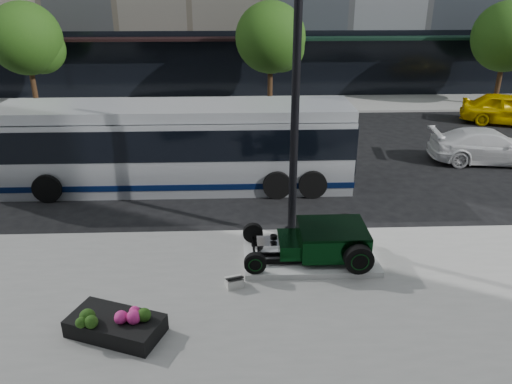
{
  "coord_description": "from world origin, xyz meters",
  "views": [
    {
      "loc": [
        -0.88,
        -14.88,
        6.86
      ],
      "look_at": [
        -0.36,
        -1.71,
        1.2
      ],
      "focal_mm": 35.0,
      "sensor_mm": 36.0,
      "label": 1
    }
  ],
  "objects_px": {
    "hot_rod": "(324,240)",
    "flower_planter": "(116,324)",
    "transit_bus": "(178,145)",
    "yellow_taxi": "(509,109)",
    "white_sedan": "(489,146)",
    "lamppost": "(295,121)"
  },
  "relations": [
    {
      "from": "flower_planter",
      "to": "white_sedan",
      "type": "distance_m",
      "value": 16.26
    },
    {
      "from": "flower_planter",
      "to": "yellow_taxi",
      "type": "xyz_separation_m",
      "value": [
        16.31,
        15.83,
        0.43
      ]
    },
    {
      "from": "flower_planter",
      "to": "hot_rod",
      "type": "bearing_deg",
      "value": 30.02
    },
    {
      "from": "flower_planter",
      "to": "transit_bus",
      "type": "distance_m",
      "value": 8.41
    },
    {
      "from": "white_sedan",
      "to": "yellow_taxi",
      "type": "distance_m",
      "value": 6.69
    },
    {
      "from": "lamppost",
      "to": "flower_planter",
      "type": "relative_size",
      "value": 3.39
    },
    {
      "from": "hot_rod",
      "to": "lamppost",
      "type": "relative_size",
      "value": 0.45
    },
    {
      "from": "yellow_taxi",
      "to": "transit_bus",
      "type": "bearing_deg",
      "value": 137.5
    },
    {
      "from": "lamppost",
      "to": "white_sedan",
      "type": "bearing_deg",
      "value": 35.49
    },
    {
      "from": "transit_bus",
      "to": "yellow_taxi",
      "type": "relative_size",
      "value": 2.64
    },
    {
      "from": "hot_rod",
      "to": "white_sedan",
      "type": "height_order",
      "value": "white_sedan"
    },
    {
      "from": "white_sedan",
      "to": "hot_rod",
      "type": "bearing_deg",
      "value": 140.19
    },
    {
      "from": "yellow_taxi",
      "to": "lamppost",
      "type": "bearing_deg",
      "value": 155.71
    },
    {
      "from": "hot_rod",
      "to": "flower_planter",
      "type": "relative_size",
      "value": 1.52
    },
    {
      "from": "transit_bus",
      "to": "white_sedan",
      "type": "relative_size",
      "value": 2.63
    },
    {
      "from": "hot_rod",
      "to": "white_sedan",
      "type": "xyz_separation_m",
      "value": [
        7.9,
        7.54,
        -0.03
      ]
    },
    {
      "from": "transit_bus",
      "to": "yellow_taxi",
      "type": "bearing_deg",
      "value": 25.41
    },
    {
      "from": "flower_planter",
      "to": "yellow_taxi",
      "type": "relative_size",
      "value": 0.46
    },
    {
      "from": "white_sedan",
      "to": "yellow_taxi",
      "type": "relative_size",
      "value": 1.01
    },
    {
      "from": "hot_rod",
      "to": "flower_planter",
      "type": "bearing_deg",
      "value": -149.98
    },
    {
      "from": "white_sedan",
      "to": "flower_planter",
      "type": "bearing_deg",
      "value": 135.66
    },
    {
      "from": "transit_bus",
      "to": "white_sedan",
      "type": "height_order",
      "value": "transit_bus"
    }
  ]
}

